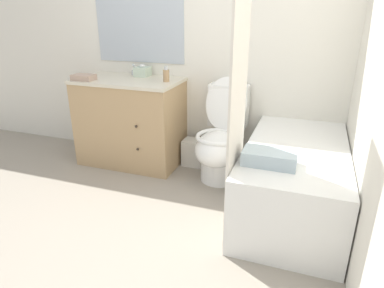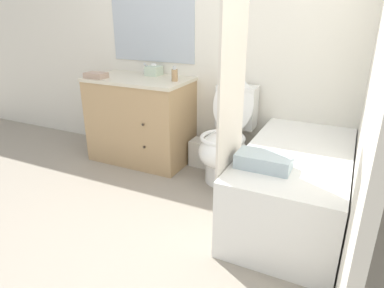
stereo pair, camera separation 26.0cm
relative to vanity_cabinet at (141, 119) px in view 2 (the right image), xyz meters
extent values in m
plane|color=gray|center=(0.74, -1.26, -0.43)|extent=(14.00, 14.00, 0.00)
cube|color=white|center=(0.74, 0.31, 0.82)|extent=(8.00, 0.05, 2.50)
cube|color=#B2BCC6|center=(0.00, 0.28, 1.00)|extent=(0.93, 0.01, 0.93)
cube|color=white|center=(2.00, -0.49, 0.82)|extent=(0.05, 2.54, 2.50)
cube|color=tan|center=(0.00, 0.00, -0.02)|extent=(0.98, 0.57, 0.82)
cube|color=beige|center=(0.00, 0.00, 0.40)|extent=(1.00, 0.59, 0.03)
cylinder|color=white|center=(0.00, 0.00, 0.36)|extent=(0.32, 0.32, 0.10)
sphere|color=#382D23|center=(0.22, -0.29, 0.06)|extent=(0.02, 0.02, 0.02)
sphere|color=#382D23|center=(0.22, -0.29, -0.16)|extent=(0.02, 0.02, 0.02)
cylinder|color=silver|center=(0.00, 0.20, 0.43)|extent=(0.04, 0.04, 0.04)
cylinder|color=silver|center=(0.00, 0.16, 0.50)|extent=(0.02, 0.11, 0.09)
cylinder|color=silver|center=(-0.06, 0.20, 0.44)|extent=(0.03, 0.03, 0.04)
cylinder|color=silver|center=(0.05, 0.20, 0.44)|extent=(0.03, 0.03, 0.04)
cylinder|color=white|center=(0.94, -0.11, -0.31)|extent=(0.34, 0.34, 0.24)
ellipsoid|color=white|center=(0.94, -0.17, -0.10)|extent=(0.40, 0.51, 0.30)
torus|color=white|center=(0.94, -0.17, 0.01)|extent=(0.39, 0.39, 0.04)
cube|color=white|center=(0.94, 0.17, 0.20)|extent=(0.36, 0.18, 0.39)
ellipsoid|color=white|center=(0.94, 0.06, 0.24)|extent=(0.38, 0.15, 0.47)
cube|color=white|center=(1.61, -0.41, -0.17)|extent=(0.72, 1.39, 0.53)
cube|color=#ACB1B2|center=(1.61, -0.41, 0.09)|extent=(0.60, 1.27, 0.01)
cube|color=silver|center=(1.24, -0.82, 0.54)|extent=(0.01, 0.44, 1.94)
cube|color=silver|center=(0.62, 0.12, -0.30)|extent=(0.20, 0.17, 0.26)
cube|color=silver|center=(0.06, 0.18, 0.46)|extent=(0.13, 0.15, 0.09)
ellipsoid|color=white|center=(0.06, 0.18, 0.52)|extent=(0.06, 0.04, 0.03)
cylinder|color=tan|center=(0.39, 0.01, 0.47)|extent=(0.06, 0.06, 0.11)
cylinder|color=silver|center=(0.39, 0.01, 0.54)|extent=(0.03, 0.03, 0.03)
cube|color=tan|center=(-0.36, -0.19, 0.44)|extent=(0.20, 0.14, 0.05)
cube|color=silver|center=(1.45, -0.79, 0.15)|extent=(0.34, 0.19, 0.09)
camera|label=1|loc=(1.66, -2.84, 1.04)|focal=32.00mm
camera|label=2|loc=(1.90, -2.74, 1.04)|focal=32.00mm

